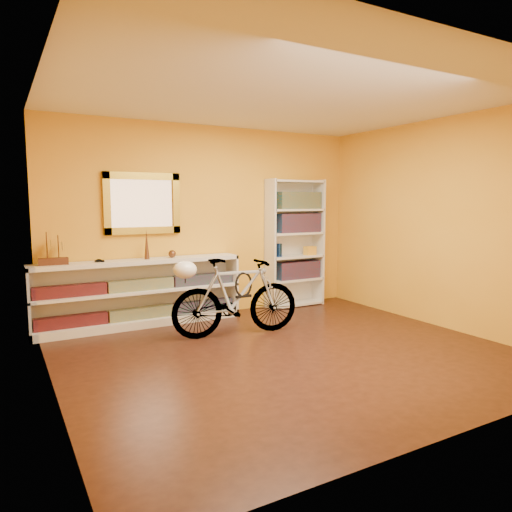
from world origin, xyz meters
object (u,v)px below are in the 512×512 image
bicycle (236,297)px  helmet (185,270)px  console_unit (141,293)px  bookcase (295,243)px

bicycle → helmet: 0.70m
console_unit → bicycle: bicycle is taller
bookcase → console_unit: bearing=-179.4°
helmet → bicycle: bearing=-8.3°
bicycle → helmet: bearing=90.0°
bookcase → helmet: bearing=-156.7°
console_unit → bicycle: size_ratio=1.65×
console_unit → helmet: (0.27, -0.87, 0.39)m
console_unit → bookcase: size_ratio=1.37×
helmet → bookcase: bearing=23.3°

